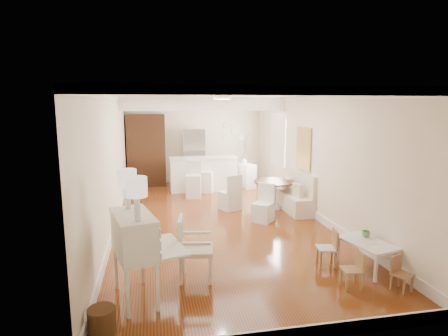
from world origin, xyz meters
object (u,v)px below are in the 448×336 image
object	(u,v)px
kids_table	(366,255)
slip_chair_near	(263,203)
secretary_bureau	(135,257)
sideboard	(246,175)
kids_chair_a	(352,269)
bar_stool_right	(206,176)
wicker_basket	(102,322)
kids_chair_c	(402,274)
pantry_cabinet	(146,150)
gustavian_armchair	(196,248)
dining_table	(274,194)
breakfast_counter	(203,174)
slip_chair_far	(230,192)
fridge	(205,157)
kids_chair_b	(327,248)
bar_stool_left	(193,179)

from	to	relation	value
kids_table	slip_chair_near	size ratio (longest dim) A/B	1.07
secretary_bureau	sideboard	bearing A→B (deg)	49.84
kids_chair_a	bar_stool_right	distance (m)	6.37
kids_chair_a	wicker_basket	bearing A→B (deg)	-75.02
kids_chair_c	pantry_cabinet	xyz separation A→B (m)	(-3.58, 7.86, 0.90)
wicker_basket	pantry_cabinet	xyz separation A→B (m)	(0.45, 8.12, 0.99)
gustavian_armchair	bar_stool_right	bearing A→B (deg)	-0.72
dining_table	breakfast_counter	bearing A→B (deg)	122.73
slip_chair_far	fridge	bearing A→B (deg)	-112.98
gustavian_armchair	kids_chair_c	size ratio (longest dim) A/B	1.88
kids_chair_c	slip_chair_near	bearing A→B (deg)	83.79
dining_table	slip_chair_far	world-z (taller)	slip_chair_far
fridge	kids_table	bearing A→B (deg)	-77.25
slip_chair_far	fridge	distance (m)	3.32
kids_table	fridge	size ratio (longest dim) A/B	0.50
slip_chair_near	bar_stool_right	size ratio (longest dim) A/B	0.82
wicker_basket	kids_chair_a	size ratio (longest dim) A/B	0.58
kids_chair_a	sideboard	distance (m)	6.75
bar_stool_right	sideboard	bearing A→B (deg)	37.93
secretary_bureau	fridge	distance (m)	7.62
sideboard	dining_table	bearing A→B (deg)	-101.49
kids_chair_c	bar_stool_right	size ratio (longest dim) A/B	0.49
breakfast_counter	dining_table	bearing A→B (deg)	-57.27
gustavian_armchair	slip_chair_near	distance (m)	3.08
bar_stool_right	pantry_cabinet	distance (m)	2.30
dining_table	kids_chair_c	bearing A→B (deg)	-84.94
pantry_cabinet	kids_chair_a	bearing A→B (deg)	-68.97
kids_chair_b	breakfast_counter	world-z (taller)	breakfast_counter
sideboard	wicker_basket	bearing A→B (deg)	-129.91
bar_stool_right	slip_chair_far	bearing A→B (deg)	-62.75
kids_chair_b	sideboard	distance (m)	6.00
gustavian_armchair	kids_chair_b	xyz separation A→B (m)	(2.15, 0.04, -0.17)
slip_chair_near	bar_stool_left	xyz separation A→B (m)	(-1.28, 2.48, 0.10)
bar_stool_left	kids_chair_a	bearing A→B (deg)	-64.52
wicker_basket	kids_chair_c	size ratio (longest dim) A/B	0.63
slip_chair_near	breakfast_counter	world-z (taller)	breakfast_counter
kids_chair_a	dining_table	bearing A→B (deg)	-176.53
wicker_basket	bar_stool_right	world-z (taller)	bar_stool_right
kids_table	fridge	xyz separation A→B (m)	(-1.60, 7.07, 0.67)
kids_table	fridge	world-z (taller)	fridge
kids_chair_a	kids_chair_c	xyz separation A→B (m)	(0.65, -0.23, -0.02)
kids_chair_a	breakfast_counter	size ratio (longest dim) A/B	0.27
kids_table	sideboard	bearing A→B (deg)	93.84
dining_table	bar_stool_left	distance (m)	2.39
wicker_basket	dining_table	distance (m)	5.96
gustavian_armchair	bar_stool_left	bearing A→B (deg)	3.03
bar_stool_left	fridge	xyz separation A→B (m)	(0.60, 1.91, 0.38)
kids_chair_a	pantry_cabinet	distance (m)	8.23
kids_chair_c	slip_chair_near	size ratio (longest dim) A/B	0.60
wicker_basket	kids_table	distance (m)	4.08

